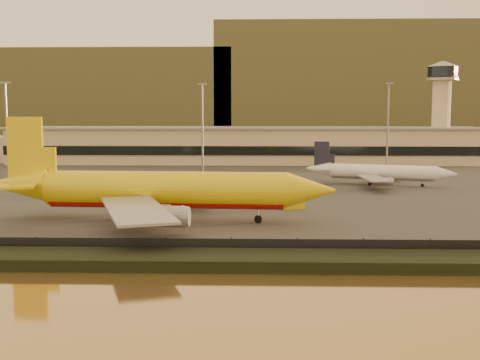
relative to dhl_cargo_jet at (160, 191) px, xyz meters
The scene contains 12 objects.
ground 15.75m from the dhl_cargo_jet, 44.97° to the right, with size 900.00×900.00×0.00m, color black.
embankment 29.78m from the dhl_cargo_jet, 69.08° to the right, with size 320.00×7.00×1.40m, color black.
tarmac 85.30m from the dhl_cargo_jet, 82.91° to the left, with size 320.00×220.00×0.20m, color #2D2D2D.
perimeter_fence 26.04m from the dhl_cargo_jet, 65.90° to the right, with size 300.00×0.05×2.20m, color black.
terminal_building 115.12m from the dhl_cargo_jet, 92.00° to the left, with size 202.00×25.00×12.60m.
control_tower 145.85m from the dhl_cargo_jet, 56.25° to the left, with size 11.20×11.20×35.50m.
apron_light_masts 70.15m from the dhl_cargo_jet, 68.42° to the left, with size 152.20×12.20×25.40m.
distant_hills 330.70m from the dhl_cargo_jet, 91.78° to the left, with size 470.00×160.00×70.00m.
dhl_cargo_jet is the anchor object (origin of this frame).
white_narrowbody_jet 67.68m from the dhl_cargo_jet, 48.18° to the left, with size 35.11×33.34×10.35m.
gse_vehicle_yellow 26.01m from the dhl_cargo_jet, 31.50° to the left, with size 4.44×2.00×2.00m, color #DCC20B.
gse_vehicle_white 33.48m from the dhl_cargo_jet, 120.06° to the left, with size 3.87×1.74×1.74m, color white.
Camera 1 is at (5.18, -84.70, 17.58)m, focal length 45.00 mm.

